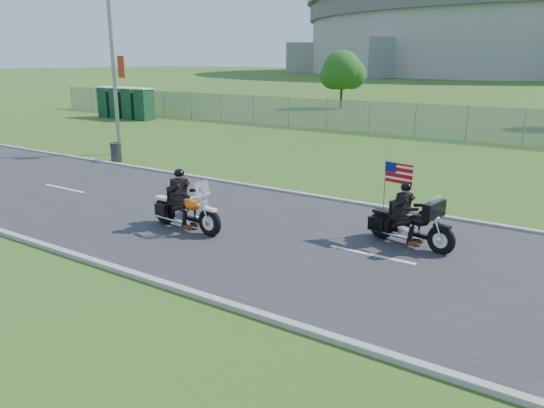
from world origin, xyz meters
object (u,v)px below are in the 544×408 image
Objects in this scene: porta_toilet_c at (119,103)px; motorcycle_follow at (410,225)px; porta_toilet_b at (131,104)px; motorcycle_lead at (185,211)px; trash_can at (116,153)px; porta_toilet_d at (107,102)px; streetlight at (115,35)px; porta_toilet_a at (144,105)px.

porta_toilet_c reaches higher than motorcycle_follow.
motorcycle_follow is (27.89, -15.81, -0.59)m from porta_toilet_b.
porta_toilet_c is (-1.40, 0.00, 0.00)m from porta_toilet_b.
motorcycle_lead is (22.29, -18.00, -0.61)m from porta_toilet_b.
porta_toilet_c is 18.81m from trash_can.
motorcycle_follow is at bearing -27.25° from porta_toilet_d.
porta_toilet_b is 28.65m from motorcycle_lead.
streetlight reaches higher than motorcycle_lead.
porta_toilet_d reaches higher than trash_can.
trash_can is (-15.13, 3.45, -0.14)m from motorcycle_follow.
motorcycle_lead is at bearing -148.00° from motorcycle_follow.
porta_toilet_a is 2.80m from porta_toilet_c.
trash_can is (12.76, -12.36, -0.73)m from porta_toilet_b.
porta_toilet_c is 0.95× the size of motorcycle_follow.
trash_can is at bearing 153.26° from motorcycle_lead.
motorcycle_lead is 11.07m from trash_can.
porta_toilet_d reaches higher than motorcycle_lead.
porta_toilet_b is 0.95× the size of motorcycle_follow.
porta_toilet_b is at bearing 0.00° from porta_toilet_c.
porta_toilet_d is (-1.40, 0.00, 0.00)m from porta_toilet_c.
streetlight is 17.96m from motorcycle_follow.
motorcycle_lead is (23.69, -18.00, -0.61)m from porta_toilet_c.
streetlight is 3.89× the size of motorcycle_lead.
porta_toilet_c is 33.29m from motorcycle_follow.
porta_toilet_b is 1.00× the size of porta_toilet_c.
porta_toilet_c is 2.72× the size of trash_can.
streetlight is at bearing -37.17° from porta_toilet_d.
trash_can is (11.36, -12.36, -0.73)m from porta_toilet_a.
motorcycle_follow is at bearing -12.85° from trash_can.
porta_toilet_c is 29.75m from motorcycle_lead.
trash_can is (14.16, -12.36, -0.73)m from porta_toilet_c.
porta_toilet_c is (-2.80, 0.00, 0.00)m from porta_toilet_a.
streetlight is 18.40m from porta_toilet_d.
porta_toilet_d is at bearing 180.00° from porta_toilet_b.
motorcycle_follow is (16.48, -5.03, -5.08)m from streetlight.
porta_toilet_d is at bearing 163.42° from motorcycle_follow.
motorcycle_follow is 15.52m from trash_can.
motorcycle_lead is at bearing -40.75° from porta_toilet_a.
streetlight is at bearing 173.70° from motorcycle_follow.
streetlight is 4.14× the size of motorcycle_follow.
motorcycle_follow is at bearing -29.54° from porta_toilet_b.
trash_can is at bearing -41.10° from porta_toilet_c.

